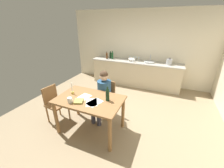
% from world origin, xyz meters
% --- Properties ---
extents(ground_plane, '(5.20, 5.20, 0.04)m').
position_xyz_m(ground_plane, '(0.00, 0.00, -0.02)').
color(ground_plane, '#937F60').
extents(wall_back, '(5.20, 0.12, 2.60)m').
position_xyz_m(wall_back, '(0.00, 2.60, 1.30)').
color(wall_back, silver).
rests_on(wall_back, ground).
extents(kitchen_counter, '(3.19, 0.64, 0.90)m').
position_xyz_m(kitchen_counter, '(0.00, 2.24, 0.45)').
color(kitchen_counter, beige).
rests_on(kitchen_counter, ground).
extents(dining_table, '(1.33, 0.84, 0.78)m').
position_xyz_m(dining_table, '(-0.25, -0.52, 0.67)').
color(dining_table, olive).
rests_on(dining_table, ground).
extents(chair_at_table, '(0.44, 0.44, 0.88)m').
position_xyz_m(chair_at_table, '(-0.19, 0.14, 0.50)').
color(chair_at_table, olive).
rests_on(chair_at_table, ground).
extents(person_seated, '(0.36, 0.61, 1.19)m').
position_xyz_m(person_seated, '(-0.20, -0.01, 0.68)').
color(person_seated, navy).
rests_on(person_seated, ground).
extents(chair_side_empty, '(0.45, 0.45, 0.87)m').
position_xyz_m(chair_side_empty, '(-1.18, -0.55, 0.49)').
color(chair_side_empty, olive).
rests_on(chair_side_empty, ground).
extents(coffee_mug, '(0.13, 0.09, 0.11)m').
position_xyz_m(coffee_mug, '(-0.50, -0.79, 0.84)').
color(coffee_mug, white).
rests_on(coffee_mug, dining_table).
extents(candlestick, '(0.06, 0.06, 0.25)m').
position_xyz_m(candlestick, '(-0.68, -0.48, 0.85)').
color(candlestick, gold).
rests_on(candlestick, dining_table).
extents(book_magazine, '(0.22, 0.24, 0.03)m').
position_xyz_m(book_magazine, '(-0.37, -0.70, 0.80)').
color(book_magazine, '#9A9345').
rests_on(book_magazine, dining_table).
extents(paper_letter, '(0.26, 0.33, 0.00)m').
position_xyz_m(paper_letter, '(-0.38, -0.51, 0.78)').
color(paper_letter, white).
rests_on(paper_letter, dining_table).
extents(paper_bill, '(0.33, 0.36, 0.00)m').
position_xyz_m(paper_bill, '(-0.14, -0.63, 0.78)').
color(paper_bill, white).
rests_on(paper_bill, dining_table).
extents(paper_envelope, '(0.29, 0.35, 0.00)m').
position_xyz_m(paper_envelope, '(-0.08, -0.60, 0.78)').
color(paper_envelope, white).
rests_on(paper_envelope, dining_table).
extents(wine_bottle_on_table, '(0.07, 0.07, 0.29)m').
position_xyz_m(wine_bottle_on_table, '(0.12, -0.44, 0.91)').
color(wine_bottle_on_table, black).
rests_on(wine_bottle_on_table, dining_table).
extents(sink_unit, '(0.36, 0.36, 0.24)m').
position_xyz_m(sink_unit, '(0.47, 2.24, 0.92)').
color(sink_unit, '#B2B7BC').
rests_on(sink_unit, kitchen_counter).
extents(bottle_oil, '(0.07, 0.07, 0.27)m').
position_xyz_m(bottle_oil, '(-1.10, 2.15, 1.01)').
color(bottle_oil, '#593319').
rests_on(bottle_oil, kitchen_counter).
extents(bottle_vinegar, '(0.08, 0.08, 0.27)m').
position_xyz_m(bottle_vinegar, '(-0.99, 2.25, 1.02)').
color(bottle_vinegar, black).
rests_on(bottle_vinegar, kitchen_counter).
extents(bottle_wine_red, '(0.06, 0.06, 0.30)m').
position_xyz_m(bottle_wine_red, '(-0.89, 2.19, 1.03)').
color(bottle_wine_red, '#194C23').
rests_on(bottle_wine_red, kitchen_counter).
extents(mixing_bowl, '(0.24, 0.24, 0.11)m').
position_xyz_m(mixing_bowl, '(-0.16, 2.23, 0.95)').
color(mixing_bowl, white).
rests_on(mixing_bowl, kitchen_counter).
extents(stovetop_kettle, '(0.18, 0.18, 0.22)m').
position_xyz_m(stovetop_kettle, '(1.10, 2.24, 1.00)').
color(stovetop_kettle, '#B7BABF').
rests_on(stovetop_kettle, kitchen_counter).
extents(wine_glass_near_sink, '(0.07, 0.07, 0.15)m').
position_xyz_m(wine_glass_near_sink, '(0.06, 2.39, 1.01)').
color(wine_glass_near_sink, silver).
rests_on(wine_glass_near_sink, kitchen_counter).
extents(wine_glass_by_kettle, '(0.07, 0.07, 0.15)m').
position_xyz_m(wine_glass_by_kettle, '(-0.05, 2.39, 1.01)').
color(wine_glass_by_kettle, silver).
rests_on(wine_glass_by_kettle, kitchen_counter).
extents(wine_glass_back_left, '(0.07, 0.07, 0.15)m').
position_xyz_m(wine_glass_back_left, '(-0.13, 2.39, 1.01)').
color(wine_glass_back_left, silver).
rests_on(wine_glass_back_left, kitchen_counter).
extents(wine_glass_back_right, '(0.07, 0.07, 0.15)m').
position_xyz_m(wine_glass_back_right, '(-0.28, 2.39, 1.01)').
color(wine_glass_back_right, silver).
rests_on(wine_glass_back_right, kitchen_counter).
extents(teacup_on_counter, '(0.13, 0.09, 0.09)m').
position_xyz_m(teacup_on_counter, '(-0.04, 2.09, 0.95)').
color(teacup_on_counter, white).
rests_on(teacup_on_counter, kitchen_counter).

